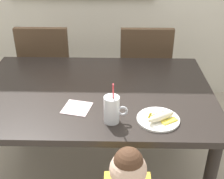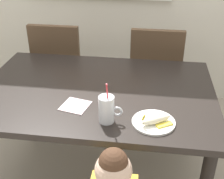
# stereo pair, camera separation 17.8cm
# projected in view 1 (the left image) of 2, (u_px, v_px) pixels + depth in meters

# --- Properties ---
(ground_plane) EXTENTS (24.00, 24.00, 0.00)m
(ground_plane) POSITION_uv_depth(u_px,v_px,m) (97.00, 176.00, 2.27)
(ground_plane) COLOR #9E9384
(dining_table) EXTENTS (1.50, 1.02, 0.75)m
(dining_table) POSITION_uv_depth(u_px,v_px,m) (94.00, 102.00, 1.95)
(dining_table) COLOR black
(dining_table) RESTS_ON ground
(dining_chair_left) EXTENTS (0.44, 0.44, 0.96)m
(dining_chair_left) POSITION_uv_depth(u_px,v_px,m) (48.00, 70.00, 2.64)
(dining_chair_left) COLOR #4C3826
(dining_chair_left) RESTS_ON ground
(dining_chair_right) EXTENTS (0.44, 0.44, 0.96)m
(dining_chair_right) POSITION_uv_depth(u_px,v_px,m) (144.00, 71.00, 2.63)
(dining_chair_right) COLOR #4C3826
(dining_chair_right) RESTS_ON ground
(milk_cup) EXTENTS (0.13, 0.08, 0.25)m
(milk_cup) POSITION_uv_depth(u_px,v_px,m) (112.00, 111.00, 1.57)
(milk_cup) COLOR silver
(milk_cup) RESTS_ON dining_table
(snack_plate) EXTENTS (0.23, 0.23, 0.01)m
(snack_plate) POSITION_uv_depth(u_px,v_px,m) (158.00, 119.00, 1.61)
(snack_plate) COLOR white
(snack_plate) RESTS_ON dining_table
(peeled_banana) EXTENTS (0.17, 0.14, 0.07)m
(peeled_banana) POSITION_uv_depth(u_px,v_px,m) (161.00, 117.00, 1.59)
(peeled_banana) COLOR #F4EAC6
(peeled_banana) RESTS_ON snack_plate
(paper_napkin) EXTENTS (0.18, 0.18, 0.00)m
(paper_napkin) POSITION_uv_depth(u_px,v_px,m) (77.00, 108.00, 1.72)
(paper_napkin) COLOR silver
(paper_napkin) RESTS_ON dining_table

